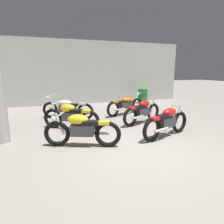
# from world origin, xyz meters

# --- Properties ---
(ground_plane) EXTENTS (60.00, 60.00, 0.00)m
(ground_plane) POSITION_xyz_m (0.00, 0.00, 0.00)
(ground_plane) COLOR gray
(back_wall) EXTENTS (12.52, 0.24, 3.60)m
(back_wall) POSITION_xyz_m (0.00, 7.43, 1.80)
(back_wall) COLOR #B2B2AD
(back_wall) RESTS_ON ground
(motorcycle_left_row_0) EXTENTS (1.87, 0.83, 0.88)m
(motorcycle_left_row_0) POSITION_xyz_m (-1.26, 0.76, 0.46)
(motorcycle_left_row_0) COLOR black
(motorcycle_left_row_0) RESTS_ON ground
(motorcycle_left_row_1) EXTENTS (1.73, 1.14, 0.88)m
(motorcycle_left_row_1) POSITION_xyz_m (-1.34, 2.37, 0.46)
(motorcycle_left_row_1) COLOR black
(motorcycle_left_row_1) RESTS_ON ground
(motorcycle_left_row_2) EXTENTS (1.93, 1.20, 0.97)m
(motorcycle_left_row_2) POSITION_xyz_m (-1.29, 3.87, 0.45)
(motorcycle_left_row_2) COLOR black
(motorcycle_left_row_2) RESTS_ON ground
(motorcycle_right_row_0) EXTENTS (1.90, 0.77, 0.88)m
(motorcycle_right_row_0) POSITION_xyz_m (1.22, 0.71, 0.46)
(motorcycle_right_row_0) COLOR black
(motorcycle_right_row_0) RESTS_ON ground
(motorcycle_right_row_1) EXTENTS (1.86, 0.86, 0.88)m
(motorcycle_right_row_1) POSITION_xyz_m (1.26, 2.28, 0.46)
(motorcycle_right_row_1) COLOR black
(motorcycle_right_row_1) RESTS_ON ground
(motorcycle_right_row_2) EXTENTS (2.04, 1.03, 0.97)m
(motorcycle_right_row_2) POSITION_xyz_m (1.25, 3.85, 0.45)
(motorcycle_right_row_2) COLOR black
(motorcycle_right_row_2) RESTS_ON ground
(oil_drum) EXTENTS (0.59, 0.59, 0.85)m
(oil_drum) POSITION_xyz_m (3.39, 6.31, 0.43)
(oil_drum) COLOR #1E722D
(oil_drum) RESTS_ON ground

